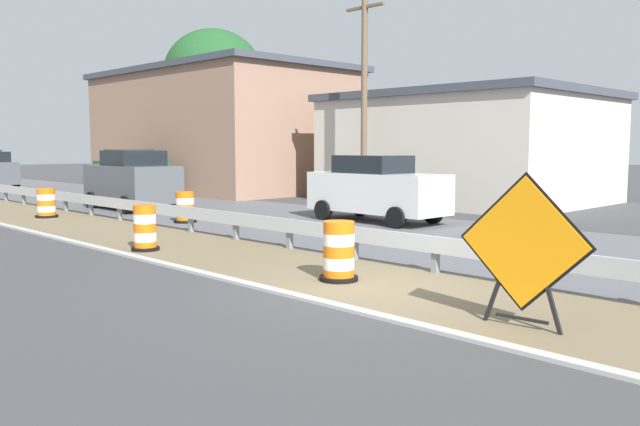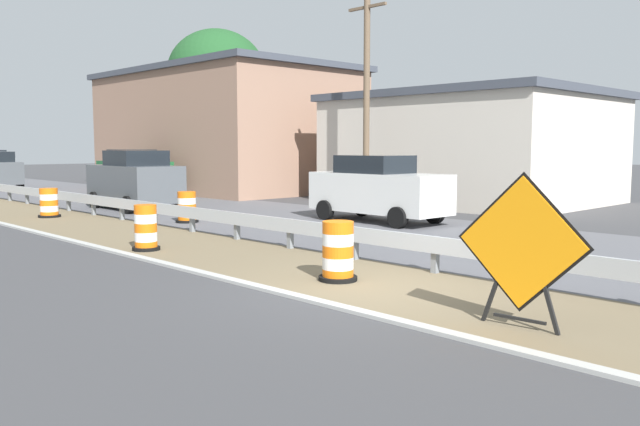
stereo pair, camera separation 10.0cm
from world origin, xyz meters
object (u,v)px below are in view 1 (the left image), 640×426
at_px(traffic_barrel_nearest, 339,254).
at_px(traffic_barrel_mid, 185,209).
at_px(car_distant_b, 132,180).
at_px(utility_pole_near, 364,98).
at_px(warning_sign_diamond, 524,247).
at_px(traffic_barrel_far, 46,204).
at_px(traffic_barrel_close, 145,230).
at_px(car_mid_far_lane, 376,189).
at_px(car_trailing_near_lane, 131,173).

xyz_separation_m(traffic_barrel_nearest, traffic_barrel_mid, (2.95, 9.48, -0.05)).
height_order(car_distant_b, utility_pole_near, utility_pole_near).
height_order(warning_sign_diamond, car_distant_b, car_distant_b).
bearing_deg(car_distant_b, traffic_barrel_far, 100.57).
height_order(warning_sign_diamond, traffic_barrel_mid, warning_sign_diamond).
xyz_separation_m(warning_sign_diamond, traffic_barrel_nearest, (0.47, 3.78, -0.59)).
bearing_deg(traffic_barrel_nearest, traffic_barrel_mid, 72.72).
distance_m(traffic_barrel_far, utility_pole_near, 11.92).
bearing_deg(traffic_barrel_mid, traffic_barrel_far, 119.02).
bearing_deg(traffic_barrel_far, warning_sign_diamond, -92.92).
relative_size(warning_sign_diamond, traffic_barrel_close, 1.96).
xyz_separation_m(traffic_barrel_nearest, car_mid_far_lane, (7.42, 5.44, 0.57)).
bearing_deg(car_distant_b, traffic_barrel_mid, 171.56).
bearing_deg(warning_sign_diamond, car_trailing_near_lane, -111.73).
height_order(car_trailing_near_lane, car_distant_b, car_trailing_near_lane).
bearing_deg(car_distant_b, car_trailing_near_lane, -25.72).
relative_size(traffic_barrel_close, car_distant_b, 0.24).
bearing_deg(car_distant_b, traffic_barrel_close, 155.14).
bearing_deg(warning_sign_diamond, utility_pole_near, -135.65).
height_order(traffic_barrel_close, traffic_barrel_far, traffic_barrel_close).
bearing_deg(traffic_barrel_nearest, warning_sign_diamond, -97.03).
bearing_deg(car_trailing_near_lane, car_mid_far_lane, 2.98).
bearing_deg(car_distant_b, car_mid_far_lane, -156.55).
relative_size(warning_sign_diamond, traffic_barrel_far, 2.11).
height_order(traffic_barrel_nearest, car_mid_far_lane, car_mid_far_lane).
height_order(traffic_barrel_nearest, traffic_barrel_mid, traffic_barrel_nearest).
bearing_deg(traffic_barrel_nearest, car_trailing_near_lane, 70.89).
distance_m(traffic_barrel_mid, traffic_barrel_far, 5.17).
bearing_deg(car_mid_far_lane, utility_pole_near, 138.30).
bearing_deg(traffic_barrel_nearest, traffic_barrel_close, 97.71).
xyz_separation_m(traffic_barrel_mid, utility_pole_near, (7.43, -0.89, 3.75)).
distance_m(traffic_barrel_mid, car_trailing_near_lane, 11.99).
distance_m(warning_sign_diamond, traffic_barrel_close, 9.24).
bearing_deg(traffic_barrel_mid, traffic_barrel_nearest, -107.28).
bearing_deg(traffic_barrel_far, car_mid_far_lane, -50.80).
xyz_separation_m(warning_sign_diamond, car_trailing_near_lane, (7.63, 24.46, 0.04)).
bearing_deg(car_trailing_near_lane, utility_pole_near, 16.89).
relative_size(traffic_barrel_close, car_trailing_near_lane, 0.23).
relative_size(warning_sign_diamond, car_mid_far_lane, 0.44).
distance_m(traffic_barrel_close, car_trailing_near_lane, 17.18).
bearing_deg(car_mid_far_lane, warning_sign_diamond, -39.05).
distance_m(traffic_barrel_mid, utility_pole_near, 8.37).
height_order(traffic_barrel_close, car_mid_far_lane, car_mid_far_lane).
xyz_separation_m(traffic_barrel_close, traffic_barrel_far, (1.18, 8.56, -0.03)).
height_order(warning_sign_diamond, traffic_barrel_nearest, warning_sign_diamond).
distance_m(warning_sign_diamond, car_distant_b, 18.79).
height_order(traffic_barrel_close, car_trailing_near_lane, car_trailing_near_lane).
distance_m(car_trailing_near_lane, car_mid_far_lane, 15.24).
distance_m(traffic_barrel_mid, car_mid_far_lane, 6.06).
bearing_deg(utility_pole_near, car_mid_far_lane, -133.20).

